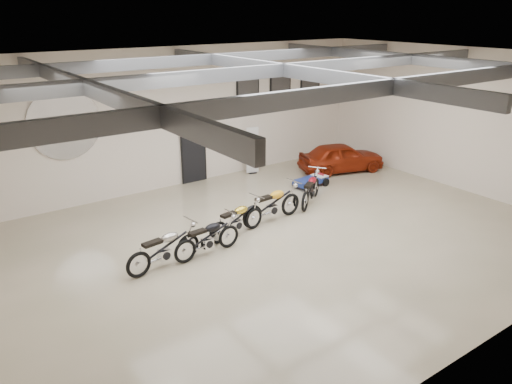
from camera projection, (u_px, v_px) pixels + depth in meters
floor at (280, 240)px, 14.23m from camera, size 16.00×12.00×0.01m
ceiling at (284, 60)px, 12.50m from camera, size 16.00×12.00×0.01m
back_wall at (179, 118)px, 17.95m from camera, size 16.00×0.02×5.00m
right_wall at (459, 119)px, 17.72m from camera, size 0.02×12.00×5.00m
ceiling_beams at (284, 70)px, 12.58m from camera, size 15.80×11.80×0.32m
door at (193, 155)px, 18.68m from camera, size 0.92×0.08×2.10m
logo_plaque at (64, 124)px, 15.63m from camera, size 2.30×0.06×1.16m
poster_left at (248, 94)px, 19.34m from camera, size 1.05×0.08×1.35m
poster_mid at (280, 90)px, 20.21m from camera, size 1.05×0.08×1.35m
poster_right at (310, 87)px, 21.08m from camera, size 1.05×0.08×1.35m
oil_sign at (225, 133)px, 19.22m from camera, size 0.72×0.10×0.72m
banner_stand at (252, 150)px, 19.68m from camera, size 0.54×0.31×1.88m
motorcycle_silver at (164, 248)px, 12.54m from camera, size 2.17×0.92×1.10m
motorcycle_black at (207, 237)px, 13.20m from camera, size 2.04×0.77×1.04m
motorcycle_gold at (237, 219)px, 14.33m from camera, size 2.09×0.96×1.05m
motorcycle_yellow at (272, 204)px, 15.29m from camera, size 2.27×0.85×1.16m
motorcycle_red at (311, 189)px, 16.71m from camera, size 2.05×1.67×1.06m
go_kart at (314, 178)px, 18.48m from camera, size 1.72×0.89×0.60m
vintage_car at (341, 157)px, 20.06m from camera, size 2.31×3.70×1.17m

